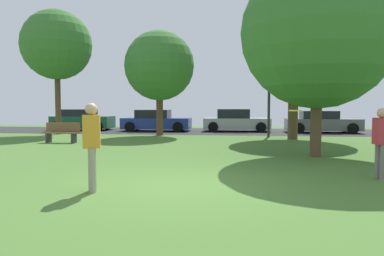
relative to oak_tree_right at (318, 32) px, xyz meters
name	(u,v)px	position (x,y,z in m)	size (l,w,h in m)	color
ground_plane	(177,185)	(-3.78, -4.79, -4.02)	(44.00, 44.00, 0.00)	#47702D
road_strip	(218,131)	(-3.78, 11.21, -4.02)	(44.00, 6.40, 0.01)	#28282B
oak_tree_right	(318,32)	(0.00, 0.00, 0.00)	(4.93, 4.93, 6.50)	brown
oak_tree_left	(57,45)	(-12.96, 7.81, 1.14)	(4.01, 4.01, 7.19)	brown
maple_tree_near	(294,45)	(0.21, 6.36, 0.65)	(4.96, 4.96, 7.17)	brown
maple_tree_far	(159,66)	(-6.88, 7.72, -0.14)	(3.88, 3.88, 5.84)	brown
person_thrower	(92,143)	(-5.33, -5.53, -3.07)	(0.37, 0.31, 1.72)	gray
person_catcher	(381,140)	(0.68, -3.59, -3.14)	(0.37, 0.31, 1.61)	slate
frisbee_disc	(295,111)	(-1.32, -4.23, -2.46)	(0.28, 0.28, 0.03)	yellow
parked_car_green	(82,120)	(-13.11, 11.42, -3.37)	(4.06, 1.94, 1.41)	#195633
parked_car_blue	(156,121)	(-7.87, 11.08, -3.38)	(4.45, 2.00, 1.39)	#233893
parked_car_silver	(236,121)	(-2.62, 11.45, -3.37)	(4.25, 1.99, 1.44)	#B7B7BC
parked_car_grey	(322,123)	(2.64, 10.96, -3.40)	(4.41, 2.00, 1.34)	slate
park_bench	(62,132)	(-10.41, 3.21, -3.56)	(1.60, 0.45, 0.90)	brown
street_lamp_post	(269,95)	(-0.89, 7.41, -1.77)	(0.14, 0.14, 4.50)	#2D2D33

